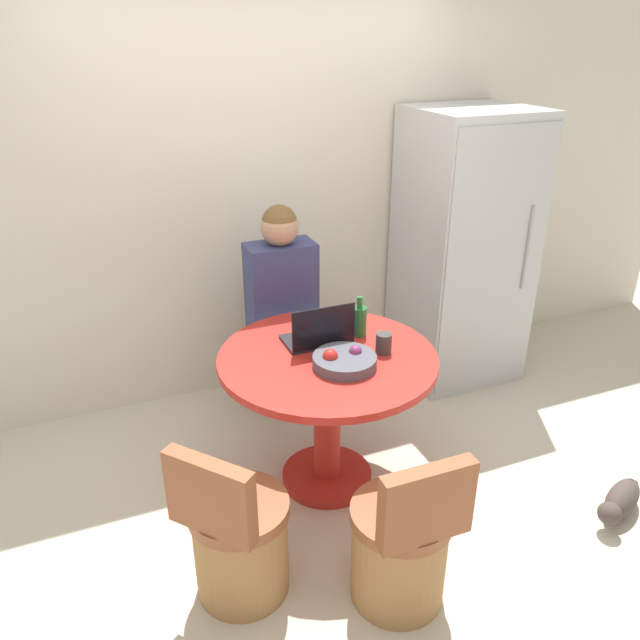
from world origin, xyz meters
name	(u,v)px	position (x,y,z in m)	size (l,w,h in m)	color
ground_plane	(339,502)	(0.00, 0.00, 0.00)	(12.00, 12.00, 0.00)	beige
wall_back	(251,196)	(0.00, 1.40, 1.30)	(7.00, 0.06, 2.60)	beige
refrigerator	(463,249)	(1.34, 0.99, 0.91)	(0.75, 0.72, 1.82)	silver
dining_table	(327,390)	(0.01, 0.19, 0.57)	(1.10, 1.10, 0.78)	#B2261E
chair_near_camera	(402,547)	(0.00, -0.64, 0.28)	(0.43, 0.43, 0.81)	#9E7042
chair_near_left_corner	(238,541)	(-0.62, -0.34, 0.28)	(0.50, 0.50, 0.81)	#9E7042
person_seated	(280,301)	(0.02, 0.96, 0.76)	(0.40, 0.37, 1.36)	#2D2D38
laptop	(319,335)	(0.02, 0.32, 0.83)	(0.34, 0.22, 0.23)	#232328
fruit_bowl	(344,360)	(0.04, 0.06, 0.81)	(0.31, 0.31, 0.10)	#4C4C56
coffee_cup	(384,343)	(0.28, 0.11, 0.83)	(0.08, 0.08, 0.10)	#383333
bottle	(359,320)	(0.25, 0.33, 0.86)	(0.08, 0.08, 0.22)	#23602D
cat	(620,501)	(1.28, -0.62, 0.09)	(0.43, 0.26, 0.17)	#473D38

